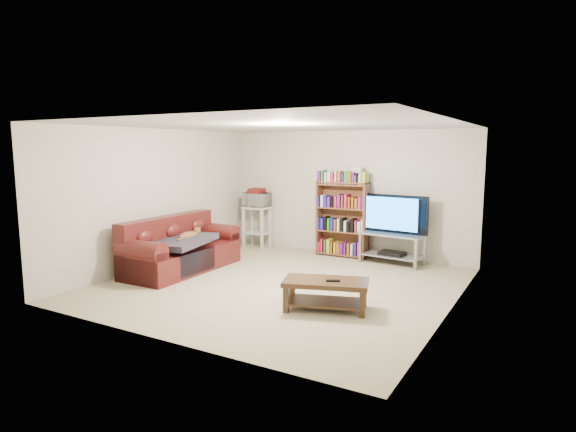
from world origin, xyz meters
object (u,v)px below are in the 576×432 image
Objects in this scene: coffee_table at (326,289)px; tv_stand at (392,243)px; bookshelf at (342,218)px; sofa at (179,251)px.

tv_stand is (-0.03, 2.85, 0.10)m from coffee_table.
coffee_table is 0.83× the size of bookshelf.
tv_stand is (3.03, 2.24, 0.05)m from sofa.
bookshelf is at bearing 91.53° from coffee_table.
sofa is 3.12m from coffee_table.
sofa is at bearing -137.72° from tv_stand.
tv_stand is at bearing -8.87° from bookshelf.
bookshelf is (1.99, 2.37, 0.42)m from sofa.
bookshelf is (-1.07, 2.99, 0.47)m from coffee_table.
coffee_table is at bearing -12.41° from sofa.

